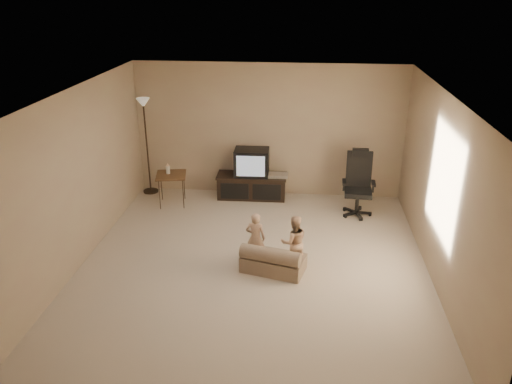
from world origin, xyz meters
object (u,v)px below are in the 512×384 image
at_px(office_chair, 358,192).
at_px(toddler_right, 294,242).
at_px(child_sofa, 273,261).
at_px(side_table, 171,175).
at_px(floor_lamp, 145,125).
at_px(toddler_left, 255,238).
at_px(tv_stand, 252,178).

xyz_separation_m(office_chair, toddler_right, (-1.06, -1.93, -0.01)).
bearing_deg(child_sofa, office_chair, 71.51).
bearing_deg(side_table, floor_lamp, 137.88).
relative_size(office_chair, side_table, 1.46).
xyz_separation_m(floor_lamp, toddler_left, (2.32, -2.44, -0.96)).
height_order(tv_stand, toddler_left, tv_stand).
distance_m(office_chair, toddler_left, 2.45).
distance_m(office_chair, child_sofa, 2.50).
bearing_deg(office_chair, child_sofa, -120.18).
xyz_separation_m(tv_stand, office_chair, (1.93, -0.54, 0.02)).
height_order(office_chair, toddler_right, office_chair).
distance_m(side_table, toddler_left, 2.61).
relative_size(tv_stand, floor_lamp, 0.72).
xyz_separation_m(child_sofa, toddler_right, (0.29, 0.16, 0.23)).
distance_m(child_sofa, toddler_left, 0.42).
bearing_deg(office_chair, side_table, -178.68).
bearing_deg(child_sofa, toddler_left, 152.05).
height_order(floor_lamp, toddler_right, floor_lamp).
bearing_deg(toddler_left, toddler_right, 177.14).
bearing_deg(toddler_right, floor_lamp, -55.36).
distance_m(side_table, toddler_right, 3.06).
bearing_deg(floor_lamp, office_chair, -8.68).
bearing_deg(child_sofa, toddler_right, 43.03).
relative_size(side_table, toddler_right, 0.98).
xyz_separation_m(office_chair, toddler_left, (-1.62, -1.84, -0.02)).
height_order(child_sofa, toddler_right, toddler_right).
distance_m(tv_stand, side_table, 1.52).
bearing_deg(toddler_right, office_chair, -132.82).
height_order(floor_lamp, child_sofa, floor_lamp).
height_order(tv_stand, side_table, tv_stand).
xyz_separation_m(tv_stand, floor_lamp, (-2.01, 0.06, 0.96)).
xyz_separation_m(floor_lamp, child_sofa, (2.59, -2.69, -1.18)).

